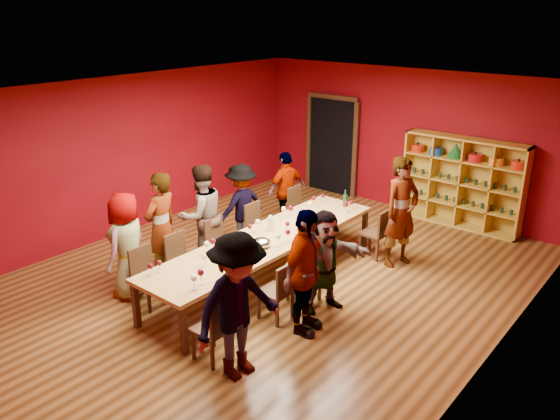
% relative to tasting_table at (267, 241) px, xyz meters
% --- Properties ---
extents(room_shell, '(7.10, 9.10, 3.04)m').
position_rel_tasting_table_xyz_m(room_shell, '(0.00, 0.00, 0.80)').
color(room_shell, '#4C2F14').
rests_on(room_shell, ground).
extents(tasting_table, '(1.10, 4.50, 0.75)m').
position_rel_tasting_table_xyz_m(tasting_table, '(0.00, 0.00, 0.00)').
color(tasting_table, '#AB8347').
rests_on(tasting_table, ground).
extents(doorway, '(1.40, 0.17, 2.30)m').
position_rel_tasting_table_xyz_m(doorway, '(-1.80, 4.43, 0.42)').
color(doorway, black).
rests_on(doorway, ground).
extents(shelving_unit, '(2.40, 0.40, 1.80)m').
position_rel_tasting_table_xyz_m(shelving_unit, '(1.40, 4.32, 0.28)').
color(shelving_unit, '#B69329').
rests_on(shelving_unit, ground).
extents(chair_person_left_0, '(0.42, 0.42, 0.89)m').
position_rel_tasting_table_xyz_m(chair_person_left_0, '(-0.91, -1.66, -0.20)').
color(chair_person_left_0, '#301D10').
rests_on(chair_person_left_0, ground).
extents(person_left_0, '(0.69, 0.91, 1.65)m').
position_rel_tasting_table_xyz_m(person_left_0, '(-1.32, -1.66, 0.12)').
color(person_left_0, '#47464B').
rests_on(person_left_0, ground).
extents(chair_person_left_1, '(0.42, 0.42, 0.89)m').
position_rel_tasting_table_xyz_m(chair_person_left_1, '(-0.91, -1.00, -0.20)').
color(chair_person_left_1, '#301D10').
rests_on(chair_person_left_1, ground).
extents(person_left_1, '(0.59, 0.73, 1.80)m').
position_rel_tasting_table_xyz_m(person_left_1, '(-1.33, -1.00, 0.20)').
color(person_left_1, '#CF8A91').
rests_on(person_left_1, ground).
extents(chair_person_left_2, '(0.42, 0.42, 0.89)m').
position_rel_tasting_table_xyz_m(chair_person_left_2, '(-0.91, -0.18, -0.20)').
color(chair_person_left_2, '#301D10').
rests_on(chair_person_left_2, ground).
extents(person_left_2, '(0.62, 0.92, 1.75)m').
position_rel_tasting_table_xyz_m(person_left_2, '(-1.30, -0.18, 0.17)').
color(person_left_2, '#5C90BE').
rests_on(person_left_2, ground).
extents(chair_person_left_3, '(0.42, 0.42, 0.89)m').
position_rel_tasting_table_xyz_m(chair_person_left_3, '(-0.91, 0.78, -0.20)').
color(chair_person_left_3, '#301D10').
rests_on(chair_person_left_3, ground).
extents(person_left_3, '(0.56, 1.05, 1.55)m').
position_rel_tasting_table_xyz_m(person_left_3, '(-1.29, 0.78, 0.08)').
color(person_left_3, '#BC7E8A').
rests_on(person_left_3, ground).
extents(chair_person_left_4, '(0.42, 0.42, 0.89)m').
position_rel_tasting_table_xyz_m(chair_person_left_4, '(-0.91, 2.00, -0.20)').
color(chair_person_left_4, '#301D10').
rests_on(chair_person_left_4, ground).
extents(person_left_4, '(0.58, 0.97, 1.54)m').
position_rel_tasting_table_xyz_m(person_left_4, '(-1.22, 2.00, 0.07)').
color(person_left_4, '#141937').
rests_on(person_left_4, ground).
extents(chair_person_right_0, '(0.42, 0.42, 0.89)m').
position_rel_tasting_table_xyz_m(chair_person_right_0, '(0.91, -2.00, -0.20)').
color(chair_person_right_0, '#301D10').
rests_on(chair_person_right_0, ground).
extents(person_right_0, '(0.63, 1.23, 1.83)m').
position_rel_tasting_table_xyz_m(person_right_0, '(1.29, -2.00, 0.22)').
color(person_right_0, beige).
rests_on(person_right_0, ground).
extents(chair_person_right_1, '(0.42, 0.42, 0.89)m').
position_rel_tasting_table_xyz_m(chair_person_right_1, '(0.91, -0.77, -0.20)').
color(chair_person_right_1, '#301D10').
rests_on(chair_person_right_1, ground).
extents(person_right_1, '(0.66, 1.11, 1.77)m').
position_rel_tasting_table_xyz_m(person_right_1, '(1.33, -0.77, 0.19)').
color(person_right_1, '#15183A').
rests_on(person_right_1, ground).
extents(chair_person_right_2, '(0.42, 0.42, 0.89)m').
position_rel_tasting_table_xyz_m(chair_person_right_2, '(0.91, -0.11, -0.20)').
color(chair_person_right_2, '#301D10').
rests_on(chair_person_right_2, ground).
extents(person_right_2, '(0.96, 1.45, 1.52)m').
position_rel_tasting_table_xyz_m(person_right_2, '(1.18, -0.11, 0.06)').
color(person_right_2, '#131736').
rests_on(person_right_2, ground).
extents(chair_person_right_4, '(0.42, 0.42, 0.89)m').
position_rel_tasting_table_xyz_m(chair_person_right_4, '(0.91, 1.92, -0.20)').
color(chair_person_right_4, '#301D10').
rests_on(chair_person_right_4, ground).
extents(person_right_4, '(0.70, 0.81, 1.89)m').
position_rel_tasting_table_xyz_m(person_right_4, '(1.31, 1.92, 0.25)').
color(person_right_4, '#494A4E').
rests_on(person_right_4, ground).
extents(wine_glass_0, '(0.07, 0.07, 0.18)m').
position_rel_tasting_table_xyz_m(wine_glass_0, '(-0.30, -0.06, 0.18)').
color(wine_glass_0, silver).
rests_on(wine_glass_0, tasting_table).
extents(wine_glass_1, '(0.07, 0.07, 0.18)m').
position_rel_tasting_table_xyz_m(wine_glass_1, '(-0.37, -1.82, 0.18)').
color(wine_glass_1, silver).
rests_on(wine_glass_1, tasting_table).
extents(wine_glass_2, '(0.08, 0.08, 0.21)m').
position_rel_tasting_table_xyz_m(wine_glass_2, '(-0.30, -0.88, 0.20)').
color(wine_glass_2, silver).
rests_on(wine_glass_2, tasting_table).
extents(wine_glass_3, '(0.08, 0.08, 0.21)m').
position_rel_tasting_table_xyz_m(wine_glass_3, '(-0.30, 0.12, 0.20)').
color(wine_glass_3, silver).
rests_on(wine_glass_3, tasting_table).
extents(wine_glass_4, '(0.08, 0.08, 0.20)m').
position_rel_tasting_table_xyz_m(wine_glass_4, '(0.32, 1.77, 0.20)').
color(wine_glass_4, silver).
rests_on(wine_glass_4, tasting_table).
extents(wine_glass_5, '(0.09, 0.09, 0.22)m').
position_rel_tasting_table_xyz_m(wine_glass_5, '(0.37, -1.85, 0.21)').
color(wine_glass_5, silver).
rests_on(wine_glass_5, tasting_table).
extents(wine_glass_6, '(0.07, 0.07, 0.18)m').
position_rel_tasting_table_xyz_m(wine_glass_6, '(0.33, 1.93, 0.18)').
color(wine_glass_6, silver).
rests_on(wine_glass_6, tasting_table).
extents(wine_glass_7, '(0.07, 0.07, 0.18)m').
position_rel_tasting_table_xyz_m(wine_glass_7, '(-0.27, 1.90, 0.18)').
color(wine_glass_7, silver).
rests_on(wine_glass_7, tasting_table).
extents(wine_glass_8, '(0.07, 0.07, 0.18)m').
position_rel_tasting_table_xyz_m(wine_glass_8, '(0.31, -0.81, 0.18)').
color(wine_glass_8, silver).
rests_on(wine_glass_8, tasting_table).
extents(wine_glass_9, '(0.08, 0.08, 0.20)m').
position_rel_tasting_table_xyz_m(wine_glass_9, '(0.34, 0.96, 0.20)').
color(wine_glass_9, silver).
rests_on(wine_glass_9, tasting_table).
extents(wine_glass_10, '(0.09, 0.09, 0.22)m').
position_rel_tasting_table_xyz_m(wine_glass_10, '(0.33, -1.69, 0.21)').
color(wine_glass_10, silver).
rests_on(wine_glass_10, tasting_table).
extents(wine_glass_11, '(0.07, 0.07, 0.18)m').
position_rel_tasting_table_xyz_m(wine_glass_11, '(-0.37, -1.96, 0.18)').
color(wine_glass_11, silver).
rests_on(wine_glass_11, tasting_table).
extents(wine_glass_12, '(0.08, 0.08, 0.19)m').
position_rel_tasting_table_xyz_m(wine_glass_12, '(-0.09, -0.36, 0.19)').
color(wine_glass_12, silver).
rests_on(wine_glass_12, tasting_table).
extents(wine_glass_13, '(0.08, 0.08, 0.19)m').
position_rel_tasting_table_xyz_m(wine_glass_13, '(-0.02, -1.30, 0.19)').
color(wine_glass_13, silver).
rests_on(wine_glass_13, tasting_table).
extents(wine_glass_14, '(0.08, 0.08, 0.20)m').
position_rel_tasting_table_xyz_m(wine_glass_14, '(0.33, 0.12, 0.20)').
color(wine_glass_14, silver).
rests_on(wine_glass_14, tasting_table).
extents(wine_glass_15, '(0.09, 0.09, 0.22)m').
position_rel_tasting_table_xyz_m(wine_glass_15, '(-0.27, 0.94, 0.21)').
color(wine_glass_15, silver).
rests_on(wine_glass_15, tasting_table).
extents(wine_glass_16, '(0.09, 0.09, 0.22)m').
position_rel_tasting_table_xyz_m(wine_glass_16, '(-0.28, -1.01, 0.21)').
color(wine_glass_16, silver).
rests_on(wine_glass_16, tasting_table).
extents(wine_glass_17, '(0.08, 0.08, 0.19)m').
position_rel_tasting_table_xyz_m(wine_glass_17, '(-0.31, 1.66, 0.19)').
color(wine_glass_17, silver).
rests_on(wine_glass_17, tasting_table).
extents(wine_glass_18, '(0.08, 0.08, 0.20)m').
position_rel_tasting_table_xyz_m(wine_glass_18, '(-0.36, 0.86, 0.20)').
color(wine_glass_18, silver).
rests_on(wine_glass_18, tasting_table).
extents(wine_glass_19, '(0.08, 0.08, 0.20)m').
position_rel_tasting_table_xyz_m(wine_glass_19, '(0.33, -0.11, 0.20)').
color(wine_glass_19, silver).
rests_on(wine_glass_19, tasting_table).
extents(wine_glass_20, '(0.07, 0.07, 0.18)m').
position_rel_tasting_table_xyz_m(wine_glass_20, '(0.36, -0.96, 0.18)').
color(wine_glass_20, silver).
rests_on(wine_glass_20, tasting_table).
extents(wine_glass_21, '(0.07, 0.07, 0.18)m').
position_rel_tasting_table_xyz_m(wine_glass_21, '(0.10, 0.40, 0.18)').
color(wine_glass_21, silver).
rests_on(wine_glass_21, tasting_table).
extents(wine_glass_22, '(0.07, 0.07, 0.18)m').
position_rel_tasting_table_xyz_m(wine_glass_22, '(0.27, 0.85, 0.18)').
color(wine_glass_22, silver).
rests_on(wine_glass_22, tasting_table).
extents(wine_glass_23, '(0.09, 0.09, 0.21)m').
position_rel_tasting_table_xyz_m(wine_glass_23, '(-0.15, 1.32, 0.21)').
color(wine_glass_23, silver).
rests_on(wine_glass_23, tasting_table).
extents(spittoon_bowl, '(0.28, 0.28, 0.16)m').
position_rel_tasting_table_xyz_m(spittoon_bowl, '(0.15, -0.30, 0.12)').
color(spittoon_bowl, '#ACAFB3').
rests_on(spittoon_bowl, tasting_table).
extents(carafe_a, '(0.11, 0.11, 0.25)m').
position_rel_tasting_table_xyz_m(carafe_a, '(-0.16, 0.28, 0.17)').
color(carafe_a, silver).
rests_on(carafe_a, tasting_table).
extents(carafe_b, '(0.12, 0.12, 0.25)m').
position_rel_tasting_table_xyz_m(carafe_b, '(0.18, -0.77, 0.16)').
color(carafe_b, silver).
rests_on(carafe_b, tasting_table).
extents(wine_bottle, '(0.10, 0.10, 0.32)m').
position_rel_tasting_table_xyz_m(wine_bottle, '(0.15, 2.00, 0.17)').
color(wine_bottle, '#143716').
rests_on(wine_bottle, tasting_table).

